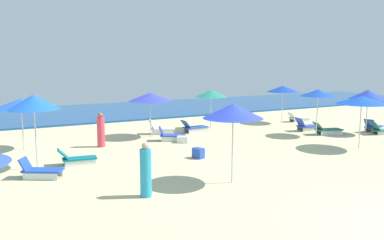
{
  "coord_description": "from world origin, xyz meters",
  "views": [
    {
      "loc": [
        -8.96,
        -5.7,
        4.04
      ],
      "look_at": [
        0.29,
        12.05,
        1.02
      ],
      "focal_mm": 37.86,
      "sensor_mm": 36.0,
      "label": 1
    }
  ],
  "objects_px": {
    "lounge_chair_3_1": "(161,129)",
    "beachgoer_2": "(101,131)",
    "lounge_chair_1_0": "(76,158)",
    "lounge_chair_5_0": "(298,118)",
    "umbrella_8": "(233,111)",
    "lounge_chair_1_1": "(40,170)",
    "umbrella_6": "(362,100)",
    "lounge_chair_7_0": "(306,126)",
    "cooler_box_1": "(198,153)",
    "umbrella_7": "(318,93)",
    "beachgoer_0": "(146,172)",
    "lounge_chair_3_0": "(171,135)",
    "umbrella_3": "(150,97)",
    "umbrella_1": "(34,102)",
    "lounge_chair_4_1": "(373,127)",
    "umbrella_5": "(283,89)",
    "cooler_box_0": "(183,139)",
    "lounge_chair_7_1": "(327,130)",
    "umbrella_0": "(211,93)",
    "lounge_chair_0_0": "(194,127)",
    "umbrella_4": "(368,94)",
    "umbrella_2": "(21,103)"
  },
  "relations": [
    {
      "from": "lounge_chair_3_1",
      "to": "beachgoer_2",
      "type": "xyz_separation_m",
      "value": [
        -3.75,
        -1.7,
        0.45
      ]
    },
    {
      "from": "lounge_chair_1_0",
      "to": "beachgoer_2",
      "type": "height_order",
      "value": "beachgoer_2"
    },
    {
      "from": "lounge_chair_5_0",
      "to": "umbrella_8",
      "type": "distance_m",
      "value": 14.61
    },
    {
      "from": "lounge_chair_1_1",
      "to": "umbrella_6",
      "type": "relative_size",
      "value": 0.62
    },
    {
      "from": "lounge_chair_7_0",
      "to": "cooler_box_1",
      "type": "xyz_separation_m",
      "value": [
        -8.51,
        -2.83,
        -0.07
      ]
    },
    {
      "from": "umbrella_8",
      "to": "beachgoer_2",
      "type": "height_order",
      "value": "umbrella_8"
    },
    {
      "from": "umbrella_7",
      "to": "beachgoer_0",
      "type": "height_order",
      "value": "umbrella_7"
    },
    {
      "from": "lounge_chair_3_0",
      "to": "umbrella_8",
      "type": "height_order",
      "value": "umbrella_8"
    },
    {
      "from": "umbrella_3",
      "to": "lounge_chair_3_1",
      "type": "bearing_deg",
      "value": 34.16
    },
    {
      "from": "umbrella_1",
      "to": "lounge_chair_1_0",
      "type": "relative_size",
      "value": 1.85
    },
    {
      "from": "lounge_chair_4_1",
      "to": "cooler_box_1",
      "type": "xyz_separation_m",
      "value": [
        -11.73,
        -0.94,
        -0.06
      ]
    },
    {
      "from": "umbrella_5",
      "to": "cooler_box_0",
      "type": "bearing_deg",
      "value": -162.6
    },
    {
      "from": "lounge_chair_7_0",
      "to": "beachgoer_0",
      "type": "relative_size",
      "value": 0.83
    },
    {
      "from": "lounge_chair_7_1",
      "to": "umbrella_3",
      "type": "bearing_deg",
      "value": 82.94
    },
    {
      "from": "umbrella_1",
      "to": "umbrella_8",
      "type": "relative_size",
      "value": 1.06
    },
    {
      "from": "umbrella_0",
      "to": "lounge_chair_7_0",
      "type": "bearing_deg",
      "value": -32.73
    },
    {
      "from": "lounge_chair_0_0",
      "to": "lounge_chair_1_1",
      "type": "xyz_separation_m",
      "value": [
        -8.77,
        -5.34,
        -0.01
      ]
    },
    {
      "from": "umbrella_0",
      "to": "lounge_chair_3_0",
      "type": "xyz_separation_m",
      "value": [
        -3.45,
        -1.98,
        -1.82
      ]
    },
    {
      "from": "umbrella_4",
      "to": "lounge_chair_1_1",
      "type": "bearing_deg",
      "value": -178.08
    },
    {
      "from": "lounge_chair_0_0",
      "to": "lounge_chair_4_1",
      "type": "xyz_separation_m",
      "value": [
        9.11,
        -4.42,
        -0.0
      ]
    },
    {
      "from": "beachgoer_0",
      "to": "umbrella_1",
      "type": "bearing_deg",
      "value": 174.95
    },
    {
      "from": "lounge_chair_1_0",
      "to": "cooler_box_0",
      "type": "distance_m",
      "value": 5.75
    },
    {
      "from": "lounge_chair_3_1",
      "to": "umbrella_5",
      "type": "height_order",
      "value": "umbrella_5"
    },
    {
      "from": "lounge_chair_1_1",
      "to": "cooler_box_1",
      "type": "bearing_deg",
      "value": -60.21
    },
    {
      "from": "lounge_chair_4_1",
      "to": "cooler_box_1",
      "type": "relative_size",
      "value": 3.32
    },
    {
      "from": "lounge_chair_1_1",
      "to": "beachgoer_0",
      "type": "distance_m",
      "value": 4.3
    },
    {
      "from": "umbrella_2",
      "to": "lounge_chair_3_1",
      "type": "relative_size",
      "value": 1.51
    },
    {
      "from": "beachgoer_2",
      "to": "umbrella_6",
      "type": "bearing_deg",
      "value": -47.37
    },
    {
      "from": "lounge_chair_1_0",
      "to": "lounge_chair_5_0",
      "type": "height_order",
      "value": "lounge_chair_1_0"
    },
    {
      "from": "umbrella_0",
      "to": "umbrella_5",
      "type": "relative_size",
      "value": 0.96
    },
    {
      "from": "lounge_chair_1_1",
      "to": "umbrella_8",
      "type": "height_order",
      "value": "umbrella_8"
    },
    {
      "from": "umbrella_4",
      "to": "lounge_chair_7_0",
      "type": "xyz_separation_m",
      "value": [
        -2.19,
        2.24,
        -1.87
      ]
    },
    {
      "from": "lounge_chair_1_0",
      "to": "lounge_chair_4_1",
      "type": "distance_m",
      "value": 16.39
    },
    {
      "from": "umbrella_3",
      "to": "lounge_chair_7_1",
      "type": "height_order",
      "value": "umbrella_3"
    },
    {
      "from": "umbrella_1",
      "to": "lounge_chair_1_0",
      "type": "xyz_separation_m",
      "value": [
        1.44,
        0.04,
        -2.26
      ]
    },
    {
      "from": "beachgoer_2",
      "to": "cooler_box_0",
      "type": "relative_size",
      "value": 3.04
    },
    {
      "from": "umbrella_6",
      "to": "umbrella_4",
      "type": "bearing_deg",
      "value": 35.49
    },
    {
      "from": "beachgoer_0",
      "to": "cooler_box_1",
      "type": "xyz_separation_m",
      "value": [
        3.62,
        3.42,
        -0.55
      ]
    },
    {
      "from": "umbrella_6",
      "to": "umbrella_8",
      "type": "height_order",
      "value": "umbrella_8"
    },
    {
      "from": "umbrella_7",
      "to": "beachgoer_2",
      "type": "xyz_separation_m",
      "value": [
        -10.88,
        2.58,
        -1.54
      ]
    },
    {
      "from": "umbrella_6",
      "to": "lounge_chair_7_1",
      "type": "height_order",
      "value": "umbrella_6"
    },
    {
      "from": "umbrella_1",
      "to": "beachgoer_0",
      "type": "height_order",
      "value": "umbrella_1"
    },
    {
      "from": "lounge_chair_0_0",
      "to": "lounge_chair_3_1",
      "type": "height_order",
      "value": "lounge_chair_3_1"
    },
    {
      "from": "lounge_chair_1_0",
      "to": "cooler_box_0",
      "type": "relative_size",
      "value": 2.84
    },
    {
      "from": "umbrella_2",
      "to": "lounge_chair_3_1",
      "type": "bearing_deg",
      "value": 5.9
    },
    {
      "from": "umbrella_6",
      "to": "umbrella_0",
      "type": "bearing_deg",
      "value": 114.14
    },
    {
      "from": "umbrella_8",
      "to": "lounge_chair_1_1",
      "type": "bearing_deg",
      "value": 147.8
    },
    {
      "from": "cooler_box_0",
      "to": "lounge_chair_3_0",
      "type": "bearing_deg",
      "value": 149.45
    },
    {
      "from": "lounge_chair_0_0",
      "to": "cooler_box_0",
      "type": "distance_m",
      "value": 2.89
    },
    {
      "from": "lounge_chair_5_0",
      "to": "umbrella_6",
      "type": "distance_m",
      "value": 8.42
    }
  ]
}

